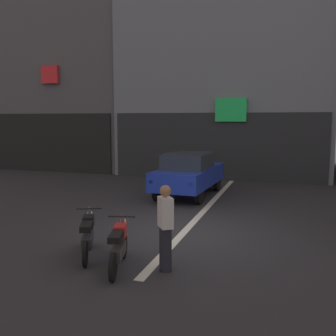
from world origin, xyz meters
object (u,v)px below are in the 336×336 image
motorcycle_black_row_leftmost (88,235)px  person_by_motorcycles (165,228)px  car_blue_crossing_near (189,173)px  motorcycle_red_row_left_mid (119,246)px

motorcycle_black_row_leftmost → person_by_motorcycles: bearing=-8.0°
car_blue_crossing_near → person_by_motorcycles: (1.39, -7.12, -0.03)m
car_blue_crossing_near → motorcycle_red_row_left_mid: size_ratio=2.56×
motorcycle_red_row_left_mid → motorcycle_black_row_leftmost: bearing=155.3°
car_blue_crossing_near → person_by_motorcycles: 7.25m
car_blue_crossing_near → motorcycle_black_row_leftmost: (-0.42, -6.86, -0.43)m
car_blue_crossing_near → motorcycle_red_row_left_mid: car_blue_crossing_near is taller
car_blue_crossing_near → person_by_motorcycles: bearing=-78.9°
motorcycle_red_row_left_mid → person_by_motorcycles: bearing=10.3°
car_blue_crossing_near → motorcycle_red_row_left_mid: (0.49, -7.28, -0.43)m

